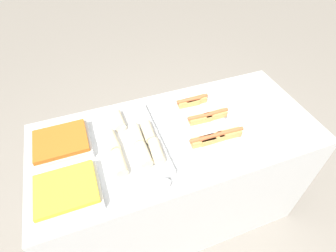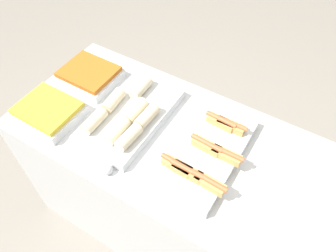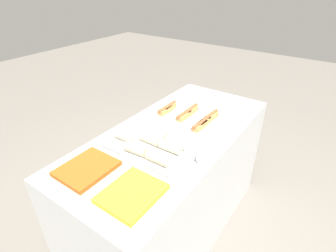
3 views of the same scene
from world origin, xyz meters
TOP-DOWN VIEW (x-y plane):
  - ground_plane at (0.00, 0.00)m, footprint 12.00×12.00m
  - counter at (0.00, 0.00)m, footprint 1.66×0.75m
  - tray_hotdogs at (0.12, -0.00)m, footprint 0.37×0.55m
  - tray_wraps at (-0.27, -0.01)m, footprint 0.30×0.54m
  - tray_side_front at (-0.62, -0.20)m, footprint 0.30×0.25m
  - tray_side_back at (-0.62, 0.11)m, footprint 0.30×0.25m
  - serving_spoon_near at (-0.20, -0.30)m, footprint 0.25×0.05m

SIDE VIEW (x-z plane):
  - ground_plane at x=0.00m, z-range 0.00..0.00m
  - counter at x=0.00m, z-range 0.00..0.91m
  - serving_spoon_near at x=-0.20m, z-range 0.91..0.96m
  - tray_hotdogs at x=0.12m, z-range 0.90..0.99m
  - tray_side_front at x=-0.62m, z-range 0.91..0.98m
  - tray_side_back at x=-0.62m, z-range 0.91..0.98m
  - tray_wraps at x=-0.27m, z-range 0.90..1.01m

